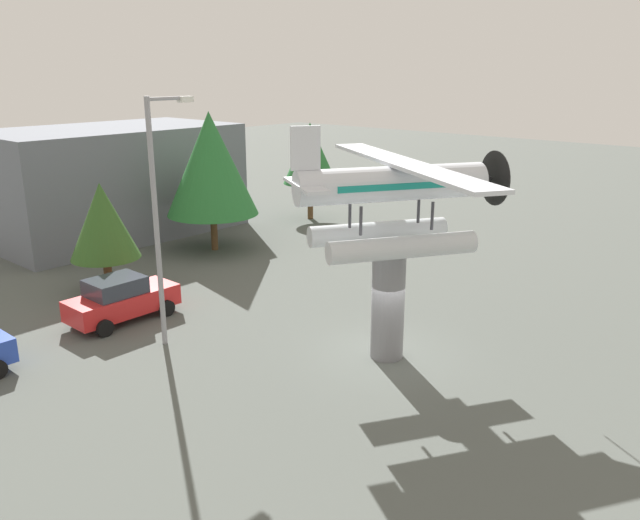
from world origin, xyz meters
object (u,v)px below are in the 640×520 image
at_px(tree_center_back, 211,164).
at_px(tree_far_east, 310,153).
at_px(streetlight_primary, 160,207).
at_px(car_mid_red, 121,299).
at_px(storefront_building, 113,181).
at_px(tree_east, 103,221).
at_px(display_pedestal, 388,304).
at_px(floatplane_monument, 395,199).

relative_size(tree_center_back, tree_far_east, 1.19).
height_order(streetlight_primary, tree_far_east, streetlight_primary).
relative_size(car_mid_red, storefront_building, 0.31).
bearing_deg(streetlight_primary, tree_center_back, 42.85).
xyz_separation_m(streetlight_primary, tree_east, (1.54, 6.51, -1.77)).
relative_size(display_pedestal, storefront_building, 0.27).
distance_m(display_pedestal, tree_east, 13.33).
relative_size(display_pedestal, tree_east, 0.78).
xyz_separation_m(tree_east, tree_far_east, (16.25, 2.88, 1.08)).
relative_size(storefront_building, tree_east, 2.87).
height_order(storefront_building, tree_east, storefront_building).
height_order(display_pedestal, storefront_building, storefront_building).
relative_size(car_mid_red, streetlight_primary, 0.49).
bearing_deg(storefront_building, floatplane_monument, -98.19).
relative_size(car_mid_red, tree_far_east, 0.68).
bearing_deg(tree_east, display_pedestal, -78.63).
bearing_deg(car_mid_red, streetlight_primary, -90.59).
distance_m(car_mid_red, tree_center_back, 10.95).
bearing_deg(tree_center_back, streetlight_primary, -137.15).
relative_size(floatplane_monument, tree_far_east, 1.54).
bearing_deg(tree_center_back, tree_far_east, 7.24).
bearing_deg(tree_east, tree_far_east, 10.04).
bearing_deg(tree_center_back, car_mid_red, -149.55).
relative_size(floatplane_monument, tree_east, 1.97).
bearing_deg(streetlight_primary, floatplane_monument, -57.00).
height_order(display_pedestal, floatplane_monument, floatplane_monument).
bearing_deg(tree_east, tree_center_back, 13.36).
bearing_deg(floatplane_monument, streetlight_primary, 154.55).
bearing_deg(storefront_building, display_pedestal, -98.50).
bearing_deg(tree_far_east, display_pedestal, -130.63).
relative_size(car_mid_red, tree_east, 0.88).
relative_size(floatplane_monument, car_mid_red, 2.25).
height_order(storefront_building, tree_far_east, storefront_building).
height_order(car_mid_red, tree_far_east, tree_far_east).
bearing_deg(tree_far_east, tree_center_back, -172.76).
distance_m(display_pedestal, car_mid_red, 10.45).
xyz_separation_m(display_pedestal, storefront_building, (3.29, 22.00, 1.21)).
relative_size(floatplane_monument, streetlight_primary, 1.11).
distance_m(car_mid_red, tree_east, 4.40).
bearing_deg(car_mid_red, floatplane_monument, -66.22).
distance_m(tree_east, tree_far_east, 16.54).
xyz_separation_m(storefront_building, tree_far_east, (10.35, -6.11, 1.13)).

